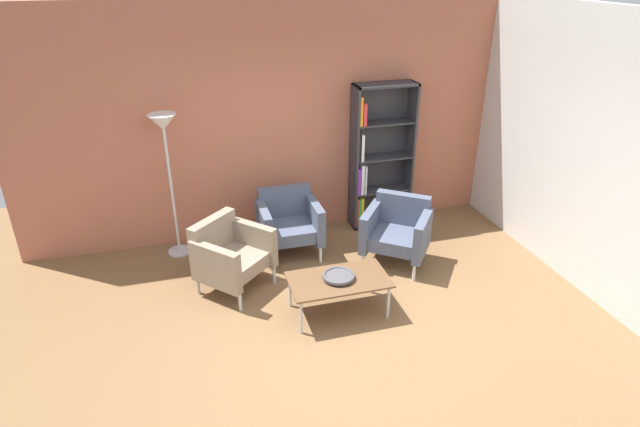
% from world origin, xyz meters
% --- Properties ---
extents(ground_plane, '(8.32, 8.32, 0.00)m').
position_xyz_m(ground_plane, '(0.00, 0.00, 0.00)').
color(ground_plane, brown).
extents(brick_back_panel, '(6.40, 0.12, 2.90)m').
position_xyz_m(brick_back_panel, '(0.00, 2.46, 1.45)').
color(brick_back_panel, '#B2664C').
rests_on(brick_back_panel, ground_plane).
extents(plaster_right_partition, '(0.12, 5.20, 2.90)m').
position_xyz_m(plaster_right_partition, '(2.86, 0.60, 1.45)').
color(plaster_right_partition, silver).
rests_on(plaster_right_partition, ground_plane).
extents(bookshelf_tall, '(0.80, 0.30, 1.90)m').
position_xyz_m(bookshelf_tall, '(1.22, 2.25, 0.93)').
color(bookshelf_tall, '#333338').
rests_on(bookshelf_tall, ground_plane).
extents(coffee_table_low, '(1.00, 0.56, 0.40)m').
position_xyz_m(coffee_table_low, '(0.14, 0.44, 0.37)').
color(coffee_table_low, brown).
rests_on(coffee_table_low, ground_plane).
extents(decorative_bowl, '(0.32, 0.32, 0.05)m').
position_xyz_m(decorative_bowl, '(0.14, 0.44, 0.43)').
color(decorative_bowl, '#4C4C51').
rests_on(decorative_bowl, coffee_table_low).
extents(armchair_spare_guest, '(0.72, 0.66, 0.78)m').
position_xyz_m(armchair_spare_guest, '(-0.07, 1.79, 0.41)').
color(armchair_spare_guest, '#4C566B').
rests_on(armchair_spare_guest, ground_plane).
extents(armchair_near_window, '(0.95, 0.95, 0.78)m').
position_xyz_m(armchair_near_window, '(-0.85, 1.21, 0.41)').
color(armchair_near_window, gray).
rests_on(armchair_near_window, ground_plane).
extents(armchair_by_bookshelf, '(0.95, 0.94, 0.78)m').
position_xyz_m(armchair_by_bookshelf, '(1.11, 1.23, 0.41)').
color(armchair_by_bookshelf, '#4C566B').
rests_on(armchair_by_bookshelf, ground_plane).
extents(floor_lamp_torchiere, '(0.32, 0.32, 1.74)m').
position_xyz_m(floor_lamp_torchiere, '(-1.38, 2.15, 1.45)').
color(floor_lamp_torchiere, silver).
rests_on(floor_lamp_torchiere, ground_plane).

